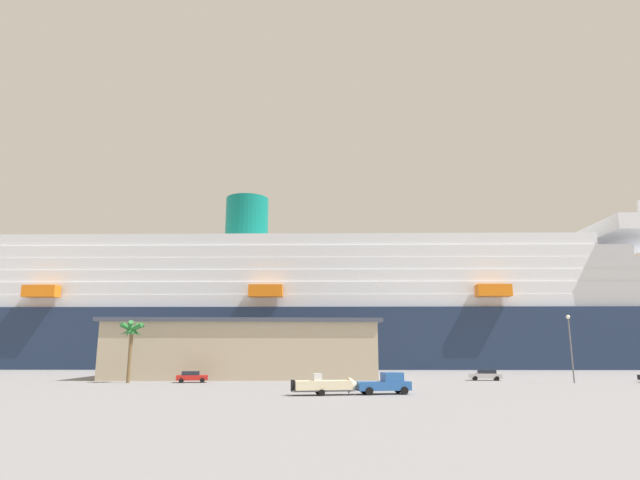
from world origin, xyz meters
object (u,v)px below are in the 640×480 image
at_px(cruise_ship, 386,314).
at_px(parked_car_red_hatchback, 192,376).
at_px(street_lamp, 570,339).
at_px(parked_car_yellow_taxi, 320,374).
at_px(pickup_truck, 385,384).
at_px(parked_car_silver_sedan, 486,375).
at_px(small_boat_on_trailer, 329,385).
at_px(palm_tree, 132,333).

distance_m(cruise_ship, parked_car_red_hatchback, 74.67).
xyz_separation_m(street_lamp, parked_car_yellow_taxi, (-35.16, 10.33, -5.15)).
distance_m(pickup_truck, parked_car_silver_sedan, 31.38).
distance_m(parked_car_red_hatchback, parked_car_silver_sedan, 43.68).
xyz_separation_m(small_boat_on_trailer, palm_tree, (-27.46, 20.92, 5.87)).
relative_size(small_boat_on_trailer, parked_car_red_hatchback, 1.74).
xyz_separation_m(cruise_ship, parked_car_silver_sedan, (6.54, -58.97, -13.07)).
height_order(cruise_ship, parked_car_red_hatchback, cruise_ship).
xyz_separation_m(street_lamp, parked_car_silver_sedan, (-10.11, 6.90, -5.15)).
bearing_deg(pickup_truck, small_boat_on_trailer, -169.85).
height_order(pickup_truck, parked_car_silver_sedan, pickup_truck).
distance_m(street_lamp, parked_car_silver_sedan, 13.28).
bearing_deg(parked_car_red_hatchback, small_boat_on_trailer, -49.03).
bearing_deg(parked_car_yellow_taxi, palm_tree, -162.12).
height_order(cruise_ship, parked_car_silver_sedan, cruise_ship).
xyz_separation_m(parked_car_yellow_taxi, parked_car_silver_sedan, (25.05, -3.43, 0.00)).
bearing_deg(parked_car_yellow_taxi, small_boat_on_trailer, -89.27).
distance_m(small_boat_on_trailer, parked_car_red_hatchback, 28.63).
bearing_deg(parked_car_silver_sedan, street_lamp, -34.30).
relative_size(palm_tree, parked_car_silver_sedan, 1.72).
relative_size(cruise_ship, parked_car_yellow_taxi, 58.34).
height_order(cruise_ship, street_lamp, cruise_ship).
distance_m(parked_car_yellow_taxi, parked_car_silver_sedan, 25.28).
bearing_deg(pickup_truck, street_lamp, 32.34).
xyz_separation_m(cruise_ship, street_lamp, (16.65, -65.87, -7.92)).
bearing_deg(cruise_ship, palm_tree, -125.35).
height_order(street_lamp, parked_car_yellow_taxi, street_lamp).
bearing_deg(small_boat_on_trailer, palm_tree, 142.70).
bearing_deg(pickup_truck, palm_tree, 149.26).
xyz_separation_m(cruise_ship, pickup_truck, (-12.20, -84.14, -12.86)).
bearing_deg(street_lamp, parked_car_red_hatchback, 177.56).
relative_size(small_boat_on_trailer, parked_car_silver_sedan, 1.60).
xyz_separation_m(cruise_ship, parked_car_red_hatchback, (-36.90, -63.59, -13.08)).
relative_size(pickup_truck, street_lamp, 0.62).
bearing_deg(palm_tree, parked_car_yellow_taxi, 17.88).
relative_size(parked_car_yellow_taxi, parked_car_silver_sedan, 0.93).
bearing_deg(parked_car_silver_sedan, parked_car_yellow_taxi, 172.21).
height_order(palm_tree, parked_car_silver_sedan, palm_tree).
height_order(small_boat_on_trailer, parked_car_red_hatchback, small_boat_on_trailer).
bearing_deg(parked_car_red_hatchback, street_lamp, -2.44).
xyz_separation_m(palm_tree, parked_car_silver_sedan, (52.13, 5.31, -5.99)).
distance_m(palm_tree, parked_car_red_hatchback, 10.58).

